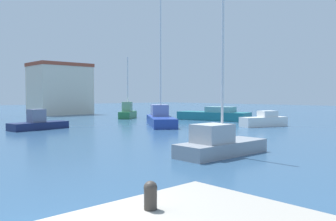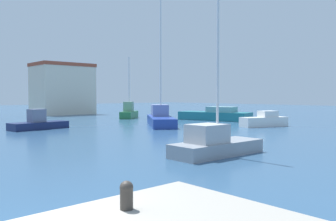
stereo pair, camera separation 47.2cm
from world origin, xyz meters
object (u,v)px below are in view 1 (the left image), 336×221
Objects in this scene: sailboat_green_center_channel at (128,113)px; sailboat_grey_outer_mooring at (219,143)px; mooring_bollard at (150,194)px; motorboat_teal_inner_mooring at (214,115)px; motorboat_navy_near_pier at (38,124)px; sailboat_blue_distant_north at (160,118)px; motorboat_white_far_left at (264,121)px.

sailboat_green_center_channel is 27.83m from sailboat_grey_outer_mooring.
motorboat_teal_inner_mooring is (27.39, 21.23, -0.63)m from mooring_bollard.
motorboat_teal_inner_mooring is 10.82m from sailboat_green_center_channel.
motorboat_navy_near_pier is at bearing -154.97° from sailboat_green_center_channel.
sailboat_green_center_channel is at bearing 69.62° from sailboat_blue_distant_north.
motorboat_navy_near_pier is 1.07× the size of motorboat_white_far_left.
motorboat_navy_near_pier is at bearing 171.24° from motorboat_teal_inner_mooring.
motorboat_white_far_left is (2.20, -17.75, -0.16)m from sailboat_green_center_channel.
sailboat_blue_distant_north is at bearing -174.05° from motorboat_teal_inner_mooring.
sailboat_green_center_channel is (-5.24, 9.46, 0.11)m from motorboat_teal_inner_mooring.
sailboat_green_center_channel reaches higher than motorboat_teal_inner_mooring.
motorboat_teal_inner_mooring is (9.11, 0.95, -0.11)m from sailboat_blue_distant_north.
sailboat_blue_distant_north reaches higher than motorboat_navy_near_pier.
sailboat_green_center_channel is 0.94× the size of sailboat_grey_outer_mooring.
motorboat_white_far_left is at bearing 28.00° from mooring_bollard.
motorboat_teal_inner_mooring reaches higher than motorboat_white_far_left.
motorboat_teal_inner_mooring is at bearing -8.76° from motorboat_navy_near_pier.
motorboat_white_far_left is (-3.04, -8.29, -0.05)m from motorboat_teal_inner_mooring.
motorboat_navy_near_pier is at bearing 145.14° from motorboat_white_far_left.
motorboat_navy_near_pier is 0.61× the size of sailboat_grey_outer_mooring.
motorboat_navy_near_pier reaches higher than motorboat_teal_inner_mooring.
sailboat_grey_outer_mooring reaches higher than motorboat_navy_near_pier.
sailboat_grey_outer_mooring is at bearing -139.95° from motorboat_teal_inner_mooring.
motorboat_white_far_left is at bearing -110.18° from motorboat_teal_inner_mooring.
sailboat_green_center_channel reaches higher than mooring_bollard.
motorboat_teal_inner_mooring reaches higher than mooring_bollard.
mooring_bollard is 0.10× the size of motorboat_navy_near_pier.
motorboat_navy_near_pier is 19.66m from motorboat_white_far_left.
sailboat_grey_outer_mooring is (-18.10, -15.22, -0.01)m from motorboat_teal_inner_mooring.
motorboat_white_far_left is (24.35, 12.95, -0.68)m from mooring_bollard.
sailboat_grey_outer_mooring is (9.29, 6.02, -0.64)m from mooring_bollard.
motorboat_navy_near_pier is at bearing 71.24° from mooring_bollard.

